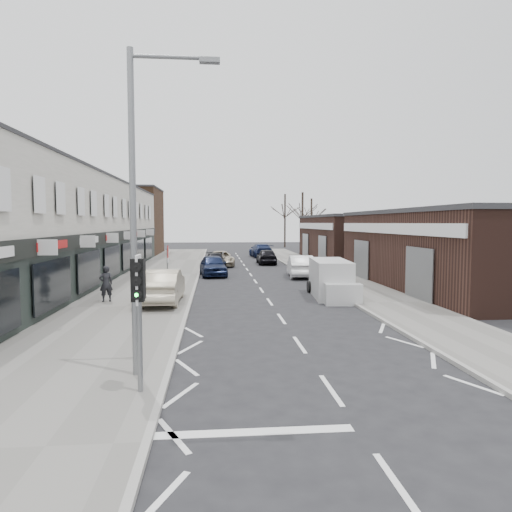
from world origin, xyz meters
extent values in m
plane|color=black|center=(0.00, 0.00, 0.00)|extent=(160.00, 160.00, 0.00)
cube|color=slate|center=(-6.75, 22.00, 0.06)|extent=(5.50, 64.00, 0.12)
cube|color=slate|center=(5.75, 22.00, 0.06)|extent=(3.50, 64.00, 0.12)
cube|color=silver|center=(-13.50, 19.50, 3.55)|extent=(8.00, 41.00, 7.10)
cube|color=#49301F|center=(-13.50, 45.00, 4.00)|extent=(8.00, 10.00, 8.00)
cube|color=#361F18|center=(12.50, 14.00, 2.25)|extent=(10.00, 18.00, 4.50)
cube|color=#361F18|center=(12.50, 34.00, 2.25)|extent=(10.00, 16.00, 4.50)
cylinder|color=slate|center=(-4.40, -2.00, 1.62)|extent=(0.12, 0.12, 3.00)
cube|color=silver|center=(-4.40, -2.00, 2.67)|extent=(0.05, 0.55, 1.10)
cube|color=black|center=(-4.40, -2.12, 2.67)|extent=(0.28, 0.22, 0.95)
sphere|color=#0CE533|center=(-4.40, -2.24, 2.37)|extent=(0.18, 0.18, 0.18)
cube|color=black|center=(-4.40, -1.88, 2.67)|extent=(0.26, 0.20, 0.90)
cylinder|color=slate|center=(-4.70, -0.80, 4.12)|extent=(0.16, 0.16, 8.00)
cylinder|color=slate|center=(-3.80, -0.80, 7.92)|extent=(1.80, 0.10, 0.10)
cube|color=slate|center=(-2.80, -0.80, 7.87)|extent=(0.50, 0.22, 0.12)
cylinder|color=slate|center=(-5.20, 12.00, 1.37)|extent=(0.07, 0.07, 2.50)
cube|color=white|center=(-5.15, 12.00, 1.97)|extent=(0.04, 0.45, 0.25)
cube|color=silver|center=(3.40, 11.36, 0.98)|extent=(2.16, 4.43, 1.96)
cube|color=silver|center=(3.40, 8.85, 0.51)|extent=(1.79, 0.90, 1.03)
cylinder|color=black|center=(2.60, 9.86, 0.33)|extent=(0.21, 0.65, 0.65)
cylinder|color=black|center=(4.20, 9.86, 0.33)|extent=(0.21, 0.65, 0.65)
cylinder|color=black|center=(2.60, 12.86, 0.33)|extent=(0.21, 0.65, 0.65)
cylinder|color=black|center=(4.20, 12.86, 0.33)|extent=(0.21, 0.65, 0.65)
imported|color=#B0A58D|center=(-5.20, 9.67, 0.93)|extent=(1.81, 4.94, 1.62)
imported|color=black|center=(-7.95, 10.12, 1.00)|extent=(0.76, 0.65, 1.75)
imported|color=#121B38|center=(-2.85, 21.57, 0.78)|extent=(2.25, 4.71, 1.55)
imported|color=black|center=(-2.70, 27.59, 0.64)|extent=(1.97, 4.49, 1.28)
imported|color=#B6A992|center=(-2.20, 29.14, 0.68)|extent=(2.57, 5.02, 1.35)
imported|color=white|center=(3.50, 20.29, 0.79)|extent=(2.09, 4.91, 1.57)
imported|color=black|center=(2.20, 30.70, 0.73)|extent=(1.80, 4.33, 1.46)
imported|color=#162145|center=(2.58, 39.66, 0.77)|extent=(2.54, 5.45, 1.54)
camera|label=1|loc=(-2.71, -12.26, 3.93)|focal=32.00mm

